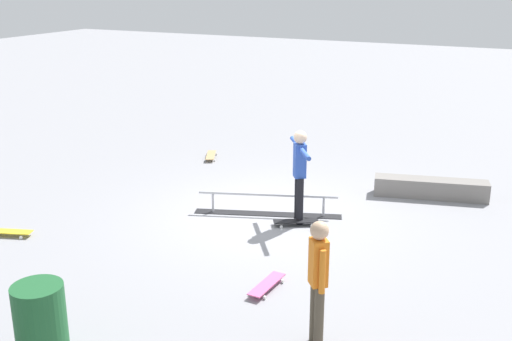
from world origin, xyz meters
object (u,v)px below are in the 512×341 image
(skater_main, at_px, (300,170))
(loose_skateboard_yellow, at_px, (9,232))
(skateboard_main, at_px, (296,221))
(bystander_orange_shirt, at_px, (318,277))
(grind_rail, at_px, (268,205))
(skate_ledge, at_px, (431,188))
(loose_skateboard_pink, at_px, (267,284))
(loose_skateboard_natural, at_px, (211,155))
(trash_bin, at_px, (41,325))

(skater_main, bearing_deg, loose_skateboard_yellow, 88.57)
(loose_skateboard_yellow, bearing_deg, skater_main, 13.92)
(skateboard_main, height_order, bystander_orange_shirt, bystander_orange_shirt)
(grind_rail, height_order, skate_ledge, grind_rail)
(skateboard_main, relative_size, loose_skateboard_pink, 0.98)
(skater_main, relative_size, skateboard_main, 2.15)
(skate_ledge, height_order, bystander_orange_shirt, bystander_orange_shirt)
(skateboard_main, xyz_separation_m, loose_skateboard_pink, (-0.53, 2.37, 0.00))
(loose_skateboard_natural, relative_size, trash_bin, 0.82)
(skateboard_main, relative_size, bystander_orange_shirt, 0.49)
(bystander_orange_shirt, xyz_separation_m, loose_skateboard_yellow, (5.90, -0.79, -0.84))
(skater_main, xyz_separation_m, trash_bin, (1.03, 5.24, -0.49))
(skate_ledge, xyz_separation_m, loose_skateboard_natural, (5.33, -0.48, -0.12))
(grind_rail, height_order, trash_bin, trash_bin)
(loose_skateboard_yellow, xyz_separation_m, loose_skateboard_pink, (-4.78, -0.21, 0.00))
(skater_main, distance_m, bystander_orange_shirt, 3.90)
(grind_rail, distance_m, bystander_orange_shirt, 4.38)
(skateboard_main, height_order, loose_skateboard_yellow, same)
(grind_rail, relative_size, skateboard_main, 3.37)
(skater_main, distance_m, loose_skateboard_pink, 2.74)
(skater_main, xyz_separation_m, loose_skateboard_yellow, (4.23, 2.73, -0.91))
(loose_skateboard_pink, bearing_deg, loose_skateboard_natural, -140.12)
(loose_skateboard_pink, relative_size, trash_bin, 0.82)
(skater_main, height_order, trash_bin, skater_main)
(bystander_orange_shirt, distance_m, loose_skateboard_natural, 8.22)
(bystander_orange_shirt, bearing_deg, skate_ledge, -40.63)
(grind_rail, relative_size, trash_bin, 2.70)
(grind_rail, distance_m, skate_ledge, 3.41)
(skate_ledge, height_order, trash_bin, trash_bin)
(skate_ledge, relative_size, skateboard_main, 2.80)
(bystander_orange_shirt, distance_m, trash_bin, 3.22)
(bystander_orange_shirt, bearing_deg, loose_skateboard_natural, 0.21)
(skate_ledge, bearing_deg, trash_bin, 69.10)
(bystander_orange_shirt, bearing_deg, trash_bin, 83.95)
(loose_skateboard_pink, bearing_deg, skate_ledge, 167.99)
(grind_rail, xyz_separation_m, skater_main, (-0.66, 0.11, 0.81))
(skate_ledge, bearing_deg, loose_skateboard_pink, 74.71)
(skate_ledge, distance_m, bystander_orange_shirt, 5.95)
(skateboard_main, height_order, loose_skateboard_natural, same)
(grind_rail, xyz_separation_m, loose_skateboard_natural, (2.79, -2.75, -0.11))
(bystander_orange_shirt, bearing_deg, loose_skateboard_yellow, 43.80)
(skater_main, relative_size, bystander_orange_shirt, 1.06)
(skate_ledge, relative_size, loose_skateboard_pink, 2.73)
(skateboard_main, bearing_deg, loose_skateboard_pink, -107.60)
(loose_skateboard_natural, bearing_deg, skate_ledge, -120.22)
(skater_main, xyz_separation_m, loose_skateboard_natural, (3.45, -2.85, -0.91))
(grind_rail, distance_m, loose_skateboard_yellow, 4.56)
(skate_ledge, xyz_separation_m, bystander_orange_shirt, (0.22, 5.90, 0.72))
(skate_ledge, distance_m, loose_skateboard_pink, 5.08)
(loose_skateboard_yellow, bearing_deg, loose_skateboard_pink, -16.44)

